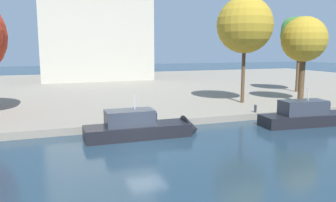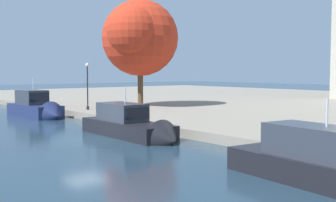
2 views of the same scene
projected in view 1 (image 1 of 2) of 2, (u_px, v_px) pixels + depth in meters
name	position (u px, v px, depth m)	size (l,w,h in m)	color
ground_plane	(147.00, 148.00, 22.86)	(220.00, 220.00, 0.00)	#1E3342
dock_promenade	(88.00, 89.00, 53.24)	(120.00, 55.00, 0.60)	gray
motor_yacht_1	(145.00, 130.00, 25.80)	(8.93, 2.54, 4.09)	black
motor_yacht_2	(314.00, 118.00, 29.81)	(9.90, 3.13, 4.06)	black
mooring_bollard_0	(296.00, 105.00, 33.91)	(0.26, 0.26, 0.78)	#2D2D33
mooring_bollard_1	(255.00, 108.00, 32.22)	(0.27, 0.27, 0.75)	#2D2D33
tree_1	(244.00, 25.00, 36.81)	(6.07, 6.07, 11.50)	#4C3823
tree_2	(299.00, 34.00, 46.40)	(5.30, 5.10, 10.24)	#4C3823
tree_3	(303.00, 40.00, 37.70)	(4.99, 4.99, 9.48)	#4C3823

